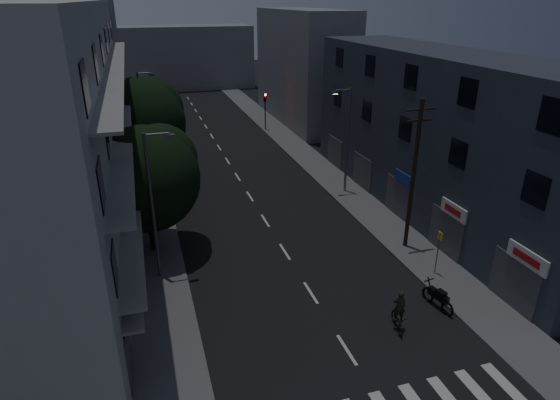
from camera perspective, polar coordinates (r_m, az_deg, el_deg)
ground at (r=40.84m, az=-5.34°, el=3.06°), size 160.00×160.00×0.00m
sidewalk_left at (r=40.11m, az=-15.88°, el=1.97°), size 3.00×90.00×0.15m
sidewalk_right at (r=42.83m, az=4.54°, el=4.17°), size 3.00×90.00×0.15m
lane_markings at (r=46.65m, az=-6.95°, el=5.60°), size 0.15×60.50×0.01m
building_left at (r=31.71m, az=-24.88°, el=8.26°), size 7.00×36.00×14.00m
building_right at (r=34.07m, az=18.81°, el=7.48°), size 6.19×28.00×11.00m
building_far_left at (r=61.05m, az=-22.00°, el=16.03°), size 6.00×20.00×16.00m
building_far_right at (r=58.46m, az=2.78°, el=15.87°), size 6.00×20.00×13.00m
building_far_end at (r=83.42m, az=-12.22°, el=16.61°), size 24.00×8.00×10.00m
tree_near at (r=27.64m, az=-15.93°, el=2.99°), size 6.15×6.15×7.59m
tree_mid at (r=37.91m, az=-16.59°, el=9.25°), size 6.92×6.92×8.52m
tree_far at (r=47.74m, az=-16.86°, el=11.04°), size 5.89×5.89×7.28m
traffic_signal_far_right at (r=54.21m, az=-1.82°, el=11.65°), size 0.28×0.37×4.10m
traffic_signal_far_left at (r=53.10m, az=-16.00°, el=10.52°), size 0.28×0.37×4.10m
street_lamp_left_near at (r=24.78m, az=-15.12°, el=-0.05°), size 1.51×0.25×8.00m
street_lamp_right at (r=35.83m, az=8.10°, el=7.75°), size 1.51×0.25×8.00m
street_lamp_left_far at (r=44.95m, az=-16.37°, el=10.23°), size 1.51×0.25×8.00m
utility_pole at (r=27.98m, az=15.97°, el=3.16°), size 1.80×0.24×9.00m
bus_stop_sign at (r=26.68m, az=18.78°, el=-5.25°), size 0.06×0.35×2.52m
motorcycle at (r=24.78m, az=18.69°, el=-11.25°), size 0.66×2.10×1.36m
cyclist at (r=22.77m, az=14.19°, el=-13.56°), size 0.92×1.71×2.06m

